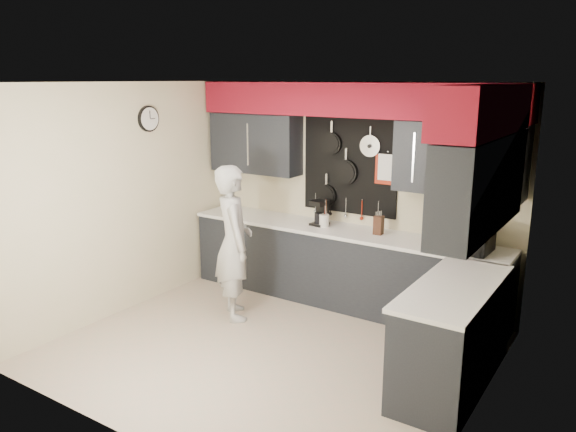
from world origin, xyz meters
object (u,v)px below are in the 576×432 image
Objects in this scene: knife_block at (379,225)px; coffee_maker at (320,212)px; person at (234,243)px; utensil_crock at (324,221)px; microwave at (462,235)px.

coffee_maker reaches higher than knife_block.
person reaches higher than coffee_maker.
coffee_maker is 1.17m from person.
utensil_crock is 0.09× the size of person.
coffee_maker is 0.17× the size of person.
coffee_maker is at bearing -73.93° from person.
person reaches higher than knife_block.
coffee_maker is (-0.76, 0.01, 0.05)m from knife_block.
utensil_crock is at bearing -177.18° from knife_block.
utensil_crock is (-1.64, 0.04, -0.08)m from microwave.
utensil_crock is at bearing -179.52° from microwave.
coffee_maker is (-0.09, 0.06, 0.08)m from utensil_crock.
coffee_maker is (-1.73, 0.10, -0.00)m from microwave.
utensil_crock is 0.13m from coffee_maker.
person is at bearing -110.02° from coffee_maker.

